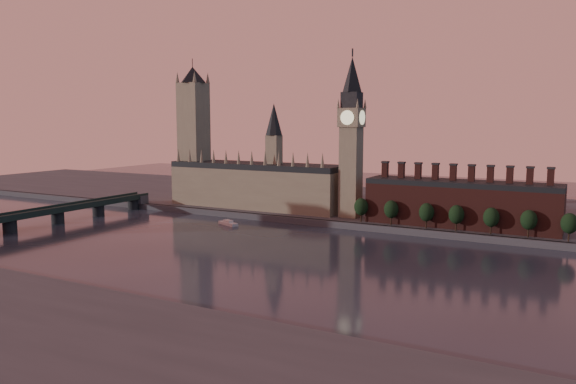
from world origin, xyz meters
name	(u,v)px	position (x,y,z in m)	size (l,w,h in m)	color
ground	(246,257)	(0.00, 0.00, 0.00)	(900.00, 900.00, 0.00)	black
north_bank	(372,205)	(0.00, 178.04, 2.00)	(900.00, 182.00, 4.00)	#444449
palace_of_westminster	(257,183)	(-64.41, 114.91, 21.63)	(130.00, 30.30, 74.00)	#7E7359
victoria_tower	(194,130)	(-120.00, 115.00, 59.09)	(24.00, 24.00, 108.00)	#7E7359
big_ben	(351,135)	(10.00, 110.00, 56.83)	(15.00, 15.00, 107.00)	#7E7359
chimney_block	(461,203)	(80.00, 110.00, 17.82)	(110.00, 25.00, 37.00)	#49201C
embankment_tree_0	(361,207)	(23.22, 95.04, 13.47)	(8.60, 8.60, 14.88)	black
embankment_tree_1	(391,209)	(42.54, 94.52, 13.47)	(8.60, 8.60, 14.88)	black
embankment_tree_2	(426,212)	(63.90, 93.89, 13.47)	(8.60, 8.60, 14.88)	black
embankment_tree_3	(456,214)	(80.76, 94.33, 13.47)	(8.60, 8.60, 14.88)	black
embankment_tree_4	(491,217)	(99.58, 93.87, 13.47)	(8.60, 8.60, 14.88)	black
embankment_tree_5	(529,220)	(118.53, 94.82, 13.47)	(8.60, 8.60, 14.88)	black
embankment_tree_6	(570,223)	(138.04, 93.67, 13.47)	(8.60, 8.60, 14.88)	black
westminster_bridge	(31,217)	(-155.00, -2.70, 7.44)	(14.00, 200.00, 11.55)	black
river_boat	(228,223)	(-55.33, 65.42, 1.21)	(16.37, 9.95, 3.16)	silver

